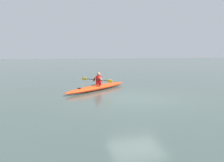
% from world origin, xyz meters
% --- Properties ---
extents(ground_plane, '(160.00, 160.00, 0.00)m').
position_xyz_m(ground_plane, '(0.00, 0.00, 0.00)').
color(ground_plane, '#384742').
extents(kayak, '(4.29, 3.67, 0.31)m').
position_xyz_m(kayak, '(1.29, -2.91, 0.15)').
color(kayak, red).
rests_on(kayak, ground).
extents(kayaker, '(1.49, 1.81, 0.73)m').
position_xyz_m(kayaker, '(1.24, -2.95, 0.61)').
color(kayaker, red).
rests_on(kayaker, kayak).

